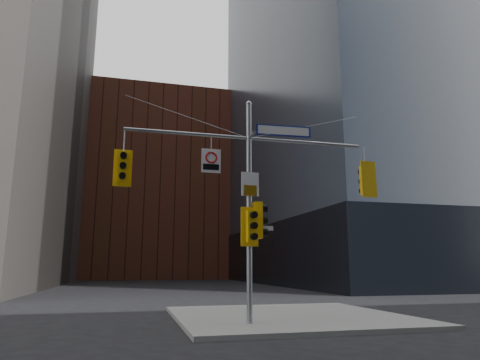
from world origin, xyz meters
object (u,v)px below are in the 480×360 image
traffic_light_west_arm (123,167)px  traffic_light_east_arm (366,180)px  traffic_light_pole_front (252,226)px  signal_assembly (249,185)px  regulatory_sign_arm (211,160)px  traffic_light_pole_side (259,220)px  street_sign_blade (284,131)px

traffic_light_west_arm → traffic_light_east_arm: 8.18m
traffic_light_pole_front → traffic_light_east_arm: bearing=-3.5°
signal_assembly → traffic_light_west_arm: bearing=179.8°
traffic_light_west_arm → signal_assembly: bearing=-2.3°
regulatory_sign_arm → traffic_light_pole_side: bearing=1.0°
street_sign_blade → regulatory_sign_arm: (-2.48, -0.02, -1.18)m
traffic_light_west_arm → traffic_light_pole_side: bearing=-2.2°
traffic_light_pole_side → regulatory_sign_arm: (-1.59, -0.02, 1.88)m
traffic_light_pole_front → regulatory_sign_arm: size_ratio=1.59×
traffic_light_west_arm → traffic_light_pole_side: size_ratio=0.99×
traffic_light_west_arm → regulatory_sign_arm: size_ratio=1.48×
street_sign_blade → regulatory_sign_arm: size_ratio=2.45×
traffic_light_east_arm → traffic_light_pole_front: 4.57m
signal_assembly → regulatory_sign_arm: (-1.26, -0.02, 0.76)m
signal_assembly → traffic_light_pole_front: bearing=-90.2°
regulatory_sign_arm → street_sign_blade: bearing=0.8°
traffic_light_west_arm → traffic_light_pole_side: (4.29, -0.01, -1.51)m
traffic_light_west_arm → regulatory_sign_arm: bearing=-2.8°
regulatory_sign_arm → signal_assembly: bearing=1.1°
traffic_light_east_arm → street_sign_blade: bearing=-6.7°
regulatory_sign_arm → traffic_light_pole_front: bearing=-10.9°
traffic_light_pole_front → regulatory_sign_arm: regulatory_sign_arm is taller
traffic_light_east_arm → signal_assembly: bearing=-6.7°
traffic_light_west_arm → regulatory_sign_arm: regulatory_sign_arm is taller
traffic_light_west_arm → street_sign_blade: size_ratio=0.60×
traffic_light_west_arm → traffic_light_pole_side: traffic_light_west_arm is taller
traffic_light_west_arm → traffic_light_pole_front: bearing=-6.1°
traffic_light_pole_front → street_sign_blade: (1.22, 0.27, 3.28)m
signal_assembly → traffic_light_pole_side: size_ratio=6.89×
signal_assembly → traffic_light_east_arm: signal_assembly is taller
traffic_light_east_arm → traffic_light_pole_side: 4.17m
traffic_light_pole_side → street_sign_blade: street_sign_blade is taller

